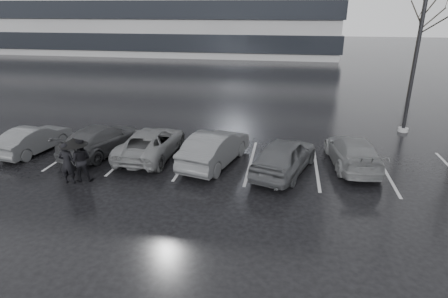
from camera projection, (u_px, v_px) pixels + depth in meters
name	position (u px, v px, depth m)	size (l,w,h in m)	color
ground	(228.00, 186.00, 14.20)	(160.00, 160.00, 0.00)	black
car_main	(285.00, 156.00, 15.13)	(1.70, 4.24, 1.44)	black
car_west_a	(215.00, 148.00, 15.98)	(1.52, 4.37, 1.44)	#2D2D2F
car_west_b	(151.00, 143.00, 16.81)	(2.11, 4.57, 1.27)	#464648
car_west_c	(102.00, 139.00, 17.22)	(1.83, 4.51, 1.31)	black
car_west_d	(34.00, 139.00, 17.35)	(1.30, 3.73, 1.23)	#2D2D2F
car_east	(353.00, 152.00, 15.81)	(1.76, 4.32, 1.25)	#464648
pedestrian_left	(67.00, 163.00, 14.16)	(0.60, 0.39, 1.63)	black
pedestrian_right	(80.00, 160.00, 14.35)	(0.83, 0.64, 1.70)	black
umbrella	(73.00, 142.00, 14.08)	(1.04, 1.04, 1.77)	black
lamp_post	(418.00, 49.00, 18.81)	(0.52, 0.52, 9.59)	gray
stall_stripes	(219.00, 160.00, 16.63)	(19.72, 5.00, 0.00)	#A0A0A2
tree_north	(419.00, 38.00, 26.60)	(0.26, 0.26, 8.50)	black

